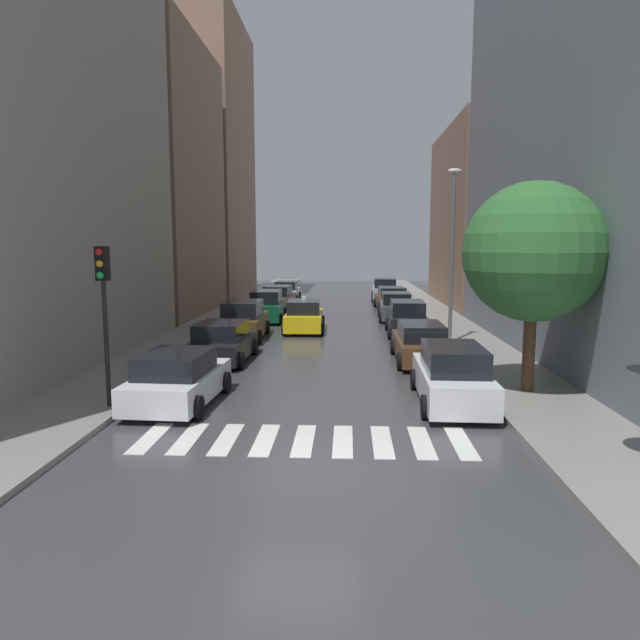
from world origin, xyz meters
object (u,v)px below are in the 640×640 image
Objects in this scene: parked_car_left_third at (243,321)px; parked_car_left_fourth at (267,307)px; parked_car_left_nearest at (178,379)px; parked_car_left_second at (223,343)px; parked_car_right_fourth at (396,307)px; traffic_light_left_corner at (103,291)px; parked_car_left_fifth at (278,298)px; parked_car_right_second at (420,344)px; parked_car_left_sixth at (287,292)px; parked_car_right_fifth at (391,299)px; taxi_midroad at (304,317)px; parked_car_right_sixth at (385,290)px; lamp_post_right at (452,244)px; street_tree_right at (534,252)px; parked_car_right_nearest at (452,377)px; parked_car_right_third at (407,319)px.

parked_car_left_fourth reaches higher than parked_car_left_third.
parked_car_left_second is at bearing 3.41° from parked_car_left_nearest.
parked_car_right_fourth is 1.00× the size of traffic_light_left_corner.
parked_car_left_fifth is at bearing -1.50° from parked_car_left_fourth.
parked_car_left_fourth is 1.04× the size of parked_car_right_second.
traffic_light_left_corner reaches higher than parked_car_left_sixth.
parked_car_left_fifth is at bearing 90.46° from parked_car_right_fifth.
parked_car_right_fifth is 11.48m from taxi_midroad.
parked_car_right_sixth is (7.82, 1.10, 0.08)m from parked_car_left_sixth.
parked_car_right_sixth is 17.52m from taxi_midroad.
lamp_post_right is at bearing -25.46° from parked_car_right_second.
traffic_light_left_corner is (-1.68, -0.77, 2.56)m from parked_car_left_nearest.
parked_car_right_fourth is at bearing 98.50° from street_tree_right.
parked_car_right_sixth is at bearing -32.91° from parked_car_left_fourth.
parked_car_right_nearest is at bearing -155.70° from street_tree_right.
parked_car_left_fifth is (0.01, 17.63, 0.05)m from parked_car_left_second.
parked_car_left_sixth is 0.89× the size of parked_car_right_second.
parked_car_left_fifth reaches higher than parked_car_right_second.
parked_car_left_fifth is 1.17× the size of parked_car_left_sixth.
traffic_light_left_corner reaches higher than parked_car_left_nearest.
parked_car_right_fourth reaches higher than parked_car_left_second.
lamp_post_right is (1.56, -14.10, 3.74)m from parked_car_right_fifth.
parked_car_right_second is 1.07× the size of traffic_light_left_corner.
parked_car_right_fourth is (7.63, 0.74, -0.07)m from parked_car_left_fourth.
parked_car_left_third reaches higher than parked_car_left_nearest.
parked_car_left_fourth is 1.18× the size of parked_car_left_sixth.
street_tree_right is 12.11m from traffic_light_left_corner.
parked_car_right_second is 24.40m from parked_car_right_sixth.
parked_car_left_sixth is 13.43m from parked_car_right_fourth.
parked_car_right_sixth reaches higher than parked_car_left_fifth.
parked_car_right_fourth is at bearing -145.04° from parked_car_left_sixth.
parked_car_left_nearest is at bearing -179.95° from parked_car_left_sixth.
parked_car_left_third is at bearing 176.21° from parked_car_left_fourth.
parked_car_right_nearest reaches higher than parked_car_left_fifth.
street_tree_right is at bearing -172.91° from parked_car_right_sixth.
taxi_midroad is (-5.22, -16.73, -0.07)m from parked_car_right_sixth.
lamp_post_right reaches higher than parked_car_right_second.
parked_car_left_fourth is 7.67m from parked_car_right_fourth.
parked_car_left_nearest is 14.14m from taxi_midroad.
lamp_post_right is (6.83, -3.90, 3.72)m from taxi_midroad.
traffic_light_left_corner is 15.45m from lamp_post_right.
lamp_post_right is at bearing 44.44° from traffic_light_left_corner.
parked_car_right_sixth is (7.78, 24.59, 0.10)m from parked_car_left_second.
parked_car_left_second is 0.97× the size of parked_car_right_third.
parked_car_left_second is 0.91× the size of parked_car_left_fifth.
parked_car_left_sixth is at bearing 17.89° from parked_car_right_second.
parked_car_left_sixth reaches higher than parked_car_left_second.
parked_car_right_sixth is (0.17, 24.40, 0.11)m from parked_car_right_second.
parked_car_left_sixth is 30.03m from street_tree_right.
traffic_light_left_corner is (-9.38, -13.66, 2.48)m from parked_car_right_third.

